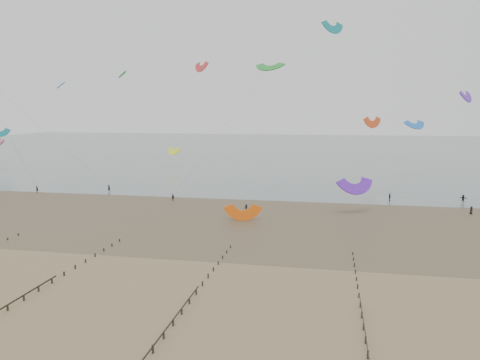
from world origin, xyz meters
name	(u,v)px	position (x,y,z in m)	size (l,w,h in m)	color
ground	(180,273)	(0.00, 0.00, 0.00)	(500.00, 500.00, 0.00)	brown
sea_and_shore	(215,214)	(-4.08, 34.40, 0.01)	(500.00, 665.00, 0.03)	#475654
groynes	(155,345)	(4.00, -19.05, 0.47)	(72.16, 50.16, 1.00)	black
kitesurfer_lead	(37,189)	(-54.19, 49.73, 0.84)	(0.62, 0.40, 1.69)	black
kitesurfers	(363,200)	(25.83, 50.28, 0.84)	(100.38, 19.75, 1.88)	black
grounded_kite	(243,220)	(2.53, 29.93, 0.00)	(6.03, 3.16, 4.60)	#FF6210
kites_airborne	(250,107)	(-7.02, 92.77, 21.57)	(240.95, 111.94, 41.32)	#EAFF17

